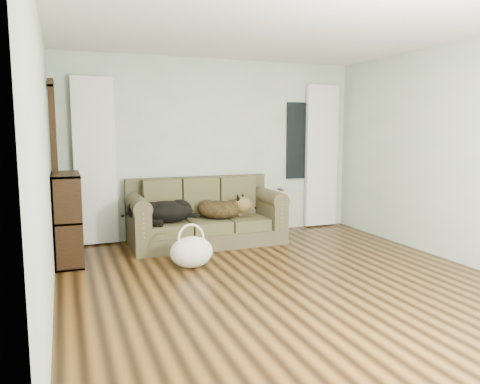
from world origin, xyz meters
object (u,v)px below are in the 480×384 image
object	(u,v)px
sofa	(206,211)
bookshelf	(67,221)
dog_shepherd	(221,208)
dog_black_lab	(164,213)
tote_bag	(191,254)

from	to	relation	value
sofa	bookshelf	size ratio (longest dim) A/B	1.95
dog_shepherd	sofa	bearing A→B (deg)	21.03
bookshelf	dog_black_lab	bearing A→B (deg)	10.59
dog_black_lab	dog_shepherd	xyz separation A→B (m)	(0.80, 0.01, 0.01)
dog_black_lab	bookshelf	world-z (taller)	bookshelf
sofa	dog_black_lab	bearing A→B (deg)	-174.67
dog_black_lab	tote_bag	bearing A→B (deg)	-74.36
dog_shepherd	bookshelf	distance (m)	2.03
sofa	dog_shepherd	distance (m)	0.21
dog_shepherd	bookshelf	size ratio (longest dim) A/B	0.59
dog_black_lab	bookshelf	distance (m)	1.23
dog_black_lab	dog_shepherd	size ratio (longest dim) A/B	1.11
sofa	tote_bag	bearing A→B (deg)	-115.28
sofa	dog_black_lab	size ratio (longest dim) A/B	2.96
tote_bag	bookshelf	distance (m)	1.56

